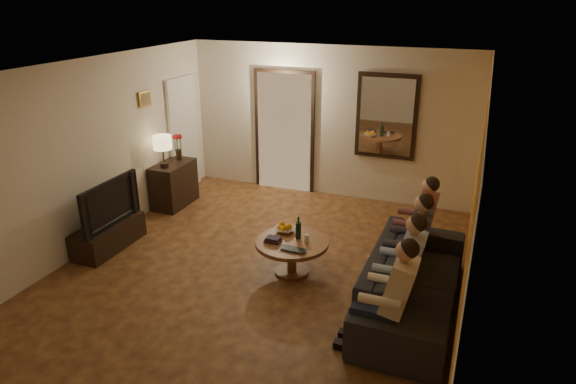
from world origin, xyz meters
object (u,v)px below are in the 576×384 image
at_px(table_lamp, 163,151).
at_px(coffee_table, 292,257).
at_px(person_b, 402,273).
at_px(person_d, 417,228).
at_px(laptop, 291,251).
at_px(bowl, 285,230).
at_px(tv_stand, 109,236).
at_px(person_c, 410,248).
at_px(dog, 387,262).
at_px(dresser, 174,184).
at_px(wine_bottle, 298,227).
at_px(sofa, 413,281).
at_px(tv, 104,202).
at_px(person_a, 391,303).

height_order(table_lamp, coffee_table, table_lamp).
height_order(person_b, person_d, same).
xyz_separation_m(person_b, laptop, (-1.36, 0.28, -0.14)).
distance_m(coffee_table, bowl, 0.38).
bearing_deg(tv_stand, coffee_table, 6.18).
xyz_separation_m(person_c, dog, (-0.27, 0.15, -0.32)).
bearing_deg(dresser, dog, -17.50).
relative_size(dresser, person_b, 0.69).
bearing_deg(wine_bottle, table_lamp, 158.16).
xyz_separation_m(person_d, coffee_table, (-1.46, -0.64, -0.38)).
bearing_deg(dresser, person_d, -10.48).
bearing_deg(sofa, table_lamp, 71.71).
bearing_deg(person_d, laptop, -145.90).
distance_m(tv_stand, person_d, 4.25).
height_order(person_c, laptop, person_c).
relative_size(tv, person_b, 0.94).
xyz_separation_m(tv_stand, sofa, (4.22, 0.03, 0.17)).
distance_m(sofa, dog, 0.59).
relative_size(tv_stand, person_b, 0.93).
xyz_separation_m(sofa, bowl, (-1.74, 0.48, 0.13)).
distance_m(dresser, person_b, 4.57).
relative_size(sofa, bowl, 9.41).
height_order(table_lamp, person_c, table_lamp).
distance_m(tv, person_a, 4.21).
bearing_deg(wine_bottle, person_b, -24.93).
xyz_separation_m(person_b, dog, (-0.27, 0.75, -0.32)).
height_order(person_b, coffee_table, person_b).
height_order(person_a, wine_bottle, person_a).
distance_m(person_d, dog, 0.62).
distance_m(person_c, laptop, 1.41).
distance_m(sofa, person_a, 0.94).
bearing_deg(dresser, table_lamp, -90.00).
bearing_deg(sofa, dog, 40.39).
height_order(person_b, wine_bottle, person_b).
bearing_deg(wine_bottle, tv_stand, -171.85).
height_order(tv, wine_bottle, tv).
bearing_deg(wine_bottle, laptop, -82.50).
bearing_deg(person_b, person_a, -90.00).
bearing_deg(sofa, person_a, 174.24).
bearing_deg(table_lamp, tv_stand, -90.00).
bearing_deg(laptop, dresser, 152.32).
relative_size(tv, dog, 2.02).
xyz_separation_m(person_a, laptop, (-1.36, 0.88, -0.14)).
relative_size(table_lamp, coffee_table, 0.58).
distance_m(tv_stand, tv, 0.51).
distance_m(tv_stand, person_b, 4.15).
bearing_deg(coffee_table, sofa, -9.34).
relative_size(tv_stand, laptop, 3.38).
distance_m(table_lamp, person_b, 4.50).
distance_m(person_b, laptop, 1.40).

